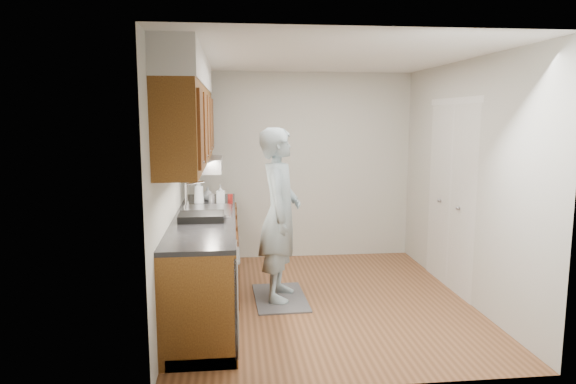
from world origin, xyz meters
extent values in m
plane|color=brown|center=(0.00, 0.00, 0.00)|extent=(3.50, 3.50, 0.00)
plane|color=white|center=(0.00, 0.00, 2.50)|extent=(3.50, 3.50, 0.00)
cube|color=beige|center=(-1.50, 0.00, 1.25)|extent=(0.02, 3.50, 2.50)
cube|color=beige|center=(1.50, 0.00, 1.25)|extent=(0.02, 3.50, 2.50)
cube|color=beige|center=(0.00, 1.75, 1.25)|extent=(3.00, 0.02, 2.50)
cube|color=brown|center=(-1.20, 0.00, 0.45)|extent=(0.60, 2.80, 0.90)
cube|color=black|center=(-1.21, 0.00, 0.92)|extent=(0.63, 2.80, 0.04)
cube|color=#B2B2B7|center=(-1.20, 0.20, 0.89)|extent=(0.48, 0.68, 0.14)
cube|color=#B2B2B7|center=(-1.20, 0.20, 0.94)|extent=(0.52, 0.72, 0.01)
cube|color=#B2B2B7|center=(-0.91, -1.10, 0.47)|extent=(0.03, 0.60, 0.80)
cube|color=brown|center=(-1.33, 0.00, 1.83)|extent=(0.33, 2.80, 0.75)
cube|color=silver|center=(-1.33, 0.00, 2.35)|extent=(0.35, 2.80, 0.30)
cube|color=#A5A5AA|center=(-1.27, 0.85, 1.37)|extent=(0.46, 0.75, 0.16)
cube|color=white|center=(1.49, 0.30, 1.02)|extent=(0.02, 1.22, 2.05)
cube|color=#58585A|center=(-0.44, 0.10, 0.01)|extent=(0.56, 0.92, 0.02)
imported|color=#8DA3AB|center=(-0.44, 0.10, 1.03)|extent=(0.62, 0.80, 2.03)
imported|color=silver|center=(-1.30, 0.61, 1.09)|extent=(0.14, 0.14, 0.30)
imported|color=silver|center=(-1.06, 0.71, 1.04)|extent=(0.10, 0.10, 0.21)
imported|color=silver|center=(-1.22, 0.94, 1.02)|extent=(0.17, 0.17, 0.16)
cylinder|color=#A7211C|center=(-0.95, 0.69, 0.99)|extent=(0.07, 0.07, 0.11)
cylinder|color=#A5A5AA|center=(-1.16, 0.61, 1.00)|extent=(0.08, 0.08, 0.12)
cube|color=black|center=(-1.22, -0.26, 0.97)|extent=(0.43, 0.36, 0.07)
camera|label=1|loc=(-0.92, -5.10, 1.92)|focal=32.00mm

